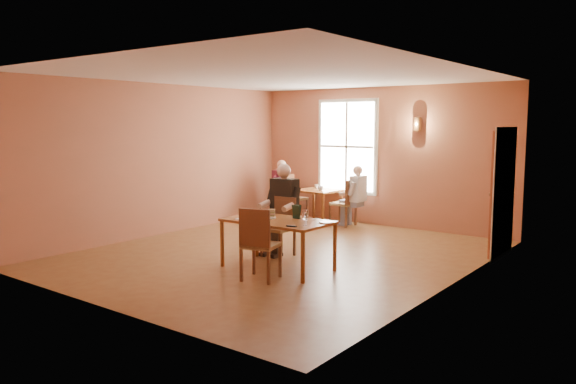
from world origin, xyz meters
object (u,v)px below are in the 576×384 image
Objects in this scene: main_table at (278,244)px; chair_diner_main at (278,227)px; diner_main at (277,213)px; chair_diner_white at (343,203)px; chair_diner_maroon at (295,197)px; diner_white at (344,197)px; diner_maroon at (294,191)px; second_table at (318,206)px; chair_empty at (261,243)px.

chair_diner_main reaches higher than main_table.
chair_diner_white is (-0.62, 3.12, -0.23)m from diner_main.
chair_diner_main is 0.95× the size of chair_diner_maroon.
diner_white is 0.96× the size of diner_maroon.
chair_diner_white is 0.13m from diner_white.
chair_diner_maroon is 0.78× the size of diner_maroon.
chair_diner_white is at bearing 0.00° from second_table.
chair_empty is at bearing 31.21° from diner_maroon.
main_table is 1.55× the size of chair_empty.
second_table is 0.83× the size of chair_diner_white.
chair_diner_white is at bearing -78.55° from chair_diner_main.
second_table is 0.63× the size of diner_maroon.
diner_white reaches higher than chair_empty.
chair_diner_white is at bearing -78.66° from diner_main.
main_table is 3.90m from chair_diner_white.
second_table is at bearing 90.00° from chair_diner_maroon.
chair_diner_maroon is at bearing -58.05° from chair_diner_main.
chair_diner_white is at bearing 106.76° from main_table.
chair_diner_main is 1.17× the size of second_table.
diner_maroon is at bearing 123.31° from main_table.
main_table reaches higher than second_table.
main_table is at bearing 91.15° from chair_empty.
main_table is 0.83m from chair_diner_main.
main_table is at bearing 32.98° from chair_diner_maroon.
chair_empty is (0.68, -1.24, -0.22)m from diner_main.
diner_white is at bearing 0.00° from second_table.
diner_white reaches higher than chair_diner_main.
diner_white is 1.24× the size of chair_diner_maroon.
chair_diner_white is at bearing 90.00° from chair_diner_maroon.
second_table is 0.82× the size of chair_diner_maroon.
chair_diner_main is 1.44m from chair_empty.
second_table is (-1.27, 3.09, -0.12)m from chair_diner_main.
chair_diner_main is 0.25m from diner_main.
chair_diner_main is 3.15m from diner_white.
chair_empty is 0.82× the size of diner_white.
diner_main is 3.17m from diner_white.
main_table is at bearing 33.31° from diner_maroon.
chair_empty is (0.68, -1.27, 0.03)m from chair_diner_main.
diner_maroon is (-0.68, 0.00, 0.29)m from second_table.
chair_empty is 5.07m from chair_diner_maroon.
chair_diner_white is 0.77× the size of diner_maroon.
diner_main is 1.44× the size of chair_diner_maroon.
second_table is at bearing -67.55° from chair_diner_main.
diner_white is at bearing 91.05° from chair_empty.
second_table is 0.74m from diner_maroon.
chair_diner_white is 0.98× the size of chair_diner_maroon.
second_table is 0.67m from chair_diner_maroon.
second_table is (-1.77, 3.74, -0.01)m from main_table.
diner_main is at bearing 103.58° from chair_empty.
chair_empty is at bearing -163.29° from chair_diner_white.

